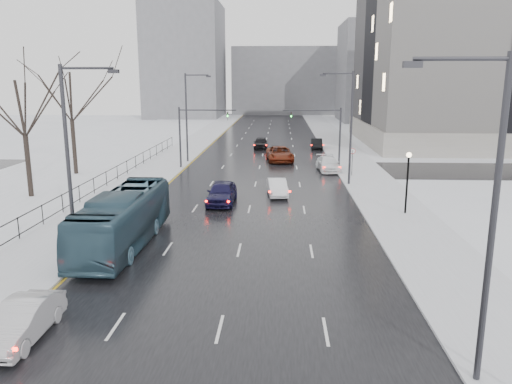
% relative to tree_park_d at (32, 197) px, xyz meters
% --- Properties ---
extents(road, '(16.00, 150.00, 0.04)m').
position_rel_tree_park_d_xyz_m(road, '(17.80, 26.00, 0.02)').
color(road, black).
rests_on(road, ground).
extents(cross_road, '(130.00, 10.00, 0.04)m').
position_rel_tree_park_d_xyz_m(cross_road, '(17.80, 14.00, 0.02)').
color(cross_road, black).
rests_on(cross_road, ground).
extents(sidewalk_left, '(5.00, 150.00, 0.16)m').
position_rel_tree_park_d_xyz_m(sidewalk_left, '(7.30, 26.00, 0.08)').
color(sidewalk_left, silver).
rests_on(sidewalk_left, ground).
extents(sidewalk_right, '(5.00, 150.00, 0.16)m').
position_rel_tree_park_d_xyz_m(sidewalk_right, '(28.30, 26.00, 0.08)').
color(sidewalk_right, silver).
rests_on(sidewalk_right, ground).
extents(park_strip, '(14.00, 150.00, 0.12)m').
position_rel_tree_park_d_xyz_m(park_strip, '(-2.20, 26.00, 0.06)').
color(park_strip, white).
rests_on(park_strip, ground).
extents(tree_park_d, '(8.75, 8.75, 12.50)m').
position_rel_tree_park_d_xyz_m(tree_park_d, '(0.00, 0.00, 0.00)').
color(tree_park_d, black).
rests_on(tree_park_d, ground).
extents(tree_park_e, '(9.45, 9.45, 13.50)m').
position_rel_tree_park_d_xyz_m(tree_park_e, '(-0.40, 10.00, 0.00)').
color(tree_park_e, black).
rests_on(tree_park_e, ground).
extents(iron_fence, '(0.06, 70.00, 1.30)m').
position_rel_tree_park_d_xyz_m(iron_fence, '(4.80, -4.00, 0.91)').
color(iron_fence, black).
rests_on(iron_fence, sidewalk_left).
extents(streetlight_r_near, '(2.95, 0.25, 10.00)m').
position_rel_tree_park_d_xyz_m(streetlight_r_near, '(25.97, -24.00, 5.62)').
color(streetlight_r_near, '#2D2D33').
rests_on(streetlight_r_near, ground).
extents(streetlight_r_mid, '(2.95, 0.25, 10.00)m').
position_rel_tree_park_d_xyz_m(streetlight_r_mid, '(25.97, 6.00, 5.62)').
color(streetlight_r_mid, '#2D2D33').
rests_on(streetlight_r_mid, ground).
extents(streetlight_l_near, '(2.95, 0.25, 10.00)m').
position_rel_tree_park_d_xyz_m(streetlight_l_near, '(9.63, -14.00, 5.62)').
color(streetlight_l_near, '#2D2D33').
rests_on(streetlight_l_near, ground).
extents(streetlight_l_far, '(2.95, 0.25, 10.00)m').
position_rel_tree_park_d_xyz_m(streetlight_l_far, '(9.63, 18.00, 5.62)').
color(streetlight_l_far, '#2D2D33').
rests_on(streetlight_l_far, ground).
extents(lamppost_r_mid, '(0.36, 0.36, 4.28)m').
position_rel_tree_park_d_xyz_m(lamppost_r_mid, '(28.80, -4.00, 2.94)').
color(lamppost_r_mid, black).
rests_on(lamppost_r_mid, sidewalk_right).
extents(mast_signal_right, '(6.10, 0.33, 6.50)m').
position_rel_tree_park_d_xyz_m(mast_signal_right, '(25.13, 14.00, 4.11)').
color(mast_signal_right, '#2D2D33').
rests_on(mast_signal_right, ground).
extents(mast_signal_left, '(6.10, 0.33, 6.50)m').
position_rel_tree_park_d_xyz_m(mast_signal_left, '(10.47, 14.00, 4.11)').
color(mast_signal_left, '#2D2D33').
rests_on(mast_signal_left, ground).
extents(no_uturn_sign, '(0.60, 0.06, 2.70)m').
position_rel_tree_park_d_xyz_m(no_uturn_sign, '(27.00, 10.00, 2.30)').
color(no_uturn_sign, '#2D2D33').
rests_on(no_uturn_sign, sidewalk_right).
extents(civic_building, '(41.00, 31.00, 24.80)m').
position_rel_tree_park_d_xyz_m(civic_building, '(52.80, 38.00, 11.21)').
color(civic_building, gray).
rests_on(civic_building, ground).
extents(bldg_far_right, '(24.00, 20.00, 22.00)m').
position_rel_tree_park_d_xyz_m(bldg_far_right, '(45.80, 81.00, 11.00)').
color(bldg_far_right, slate).
rests_on(bldg_far_right, ground).
extents(bldg_far_left, '(18.00, 22.00, 28.00)m').
position_rel_tree_park_d_xyz_m(bldg_far_left, '(-4.20, 91.00, 14.00)').
color(bldg_far_left, slate).
rests_on(bldg_far_left, ground).
extents(bldg_far_center, '(30.00, 18.00, 18.00)m').
position_rel_tree_park_d_xyz_m(bldg_far_center, '(21.80, 106.00, 9.00)').
color(bldg_far_center, slate).
rests_on(bldg_far_center, ground).
extents(sedan_left_near, '(1.50, 4.28, 1.41)m').
position_rel_tree_park_d_xyz_m(sedan_left_near, '(10.77, -22.10, 0.75)').
color(sedan_left_near, '#B9B8BD').
rests_on(sedan_left_near, road).
extents(bus, '(2.74, 11.30, 3.14)m').
position_rel_tree_park_d_xyz_m(bus, '(11.25, -11.58, 1.61)').
color(bus, '#325061').
rests_on(bus, road).
extents(sedan_center_near, '(2.10, 5.06, 1.71)m').
position_rel_tree_park_d_xyz_m(sedan_center_near, '(15.61, -1.43, 0.90)').
color(sedan_center_near, '#151237').
rests_on(sedan_center_near, road).
extents(sedan_right_near, '(1.91, 4.31, 1.38)m').
position_rel_tree_park_d_xyz_m(sedan_right_near, '(19.79, 1.52, 0.73)').
color(sedan_right_near, white).
rests_on(sedan_right_near, road).
extents(sedan_right_cross, '(3.47, 6.42, 1.71)m').
position_rel_tree_park_d_xyz_m(sedan_right_cross, '(19.96, 19.24, 0.89)').
color(sedan_right_cross, '#632310').
rests_on(sedan_right_cross, road).
extents(sedan_right_far, '(2.53, 5.29, 1.49)m').
position_rel_tree_park_d_xyz_m(sedan_right_far, '(25.00, 13.06, 0.78)').
color(sedan_right_far, white).
rests_on(sedan_right_far, road).
extents(sedan_center_far, '(1.89, 4.56, 1.55)m').
position_rel_tree_park_d_xyz_m(sedan_center_far, '(17.30, 30.07, 0.81)').
color(sedan_center_far, black).
rests_on(sedan_center_far, road).
extents(sedan_right_distant, '(1.50, 4.16, 1.36)m').
position_rel_tree_park_d_xyz_m(sedan_right_distant, '(25.00, 30.32, 0.72)').
color(sedan_right_distant, black).
rests_on(sedan_right_distant, road).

